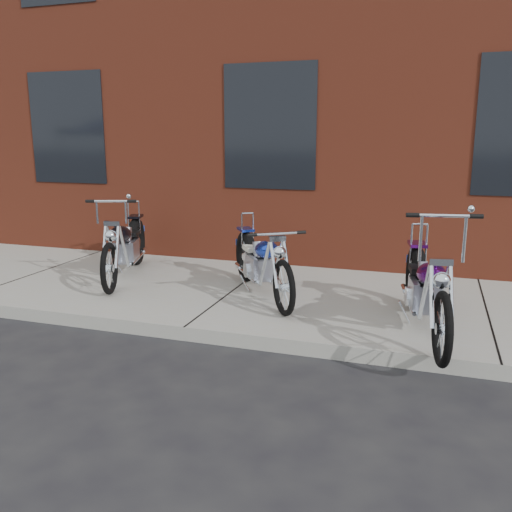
% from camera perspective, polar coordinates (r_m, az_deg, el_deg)
% --- Properties ---
extents(ground, '(120.00, 120.00, 0.00)m').
position_cam_1_polar(ground, '(5.70, -7.56, -8.86)').
color(ground, black).
rests_on(ground, ground).
extents(sidewalk, '(22.00, 3.00, 0.15)m').
position_cam_1_polar(sidewalk, '(6.98, -2.24, -4.09)').
color(sidewalk, '#A4A4A4').
rests_on(sidewalk, ground).
extents(building_brick, '(22.00, 10.00, 8.00)m').
position_cam_1_polar(building_brick, '(13.12, 8.26, 20.83)').
color(building_brick, maroon).
rests_on(building_brick, ground).
extents(chopper_purple, '(0.64, 2.25, 1.27)m').
position_cam_1_polar(chopper_purple, '(5.63, 17.50, -3.60)').
color(chopper_purple, black).
rests_on(chopper_purple, sidewalk).
extents(chopper_blue, '(1.32, 1.82, 0.94)m').
position_cam_1_polar(chopper_blue, '(6.60, 0.60, -0.89)').
color(chopper_blue, black).
rests_on(chopper_blue, sidewalk).
extents(chopper_third, '(0.86, 2.17, 1.14)m').
position_cam_1_polar(chopper_third, '(7.69, -13.61, 0.82)').
color(chopper_third, black).
rests_on(chopper_third, sidewalk).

